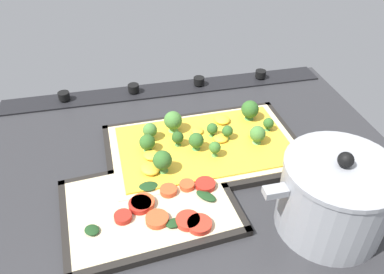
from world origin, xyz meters
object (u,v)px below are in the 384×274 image
baking_tray_back (149,208)px  veggie_pizza_back (153,206)px  broccoli_pizza (203,143)px  cooking_pot (334,196)px  baking_tray_front (204,150)px

baking_tray_back → veggie_pizza_back: size_ratio=1.09×
veggie_pizza_back → broccoli_pizza: bearing=-131.1°
broccoli_pizza → cooking_pot: cooking_pot is taller
broccoli_pizza → baking_tray_back: broccoli_pizza is taller
baking_tray_front → baking_tray_back: 18.85cm
baking_tray_front → veggie_pizza_back: 18.71cm
broccoli_pizza → cooking_pot: 28.44cm
broccoli_pizza → baking_tray_back: 19.03cm
baking_tray_back → veggie_pizza_back: bearing=148.9°
baking_tray_back → veggie_pizza_back: veggie_pizza_back is taller
baking_tray_back → cooking_pot: size_ratio=1.29×
broccoli_pizza → cooking_pot: bearing=123.4°
veggie_pizza_back → cooking_pot: bearing=161.6°
broccoli_pizza → baking_tray_back: size_ratio=1.21×
veggie_pizza_back → cooking_pot: (-27.80, 9.26, 5.35)cm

